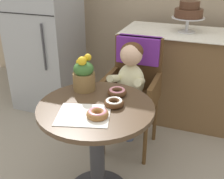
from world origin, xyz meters
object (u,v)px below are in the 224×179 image
Objects in this scene: donut_mid at (114,103)px; cafe_table at (97,135)px; donut_side at (117,92)px; tiered_cake_stand at (189,12)px; donut_front at (98,113)px; seated_child at (129,80)px; wicker_chair at (135,77)px; flower_vase at (84,75)px; refrigerator at (45,30)px.

cafe_table is at bearing -160.89° from donut_mid.
donut_side is 0.42× the size of tiered_cake_stand.
donut_front reaches higher than cafe_table.
seated_child is at bearing 96.42° from donut_mid.
cafe_table is at bearing -112.38° from donut_side.
wicker_chair is at bearing 86.06° from cafe_table.
tiered_cake_stand is at bearing 64.68° from flower_vase.
seated_child is at bearing -26.89° from refrigerator.
donut_front is 0.39m from flower_vase.
flower_vase is at bearing -110.38° from wicker_chair.
tiered_cake_stand is at bearing 78.38° from donut_mid.
donut_front is at bearing -104.87° from donut_mid.
refrigerator is (-0.89, 0.91, 0.02)m from flower_vase.
tiered_cake_stand is at bearing 74.32° from cafe_table.
refrigerator is at bearing 132.39° from donut_front.
tiered_cake_stand is (0.36, 1.30, 0.57)m from cafe_table.
cafe_table is 0.75× the size of wicker_chair.
refrigerator reaches higher than seated_child.
flower_vase is 1.26m from tiered_cake_stand.
tiered_cake_stand is (0.26, 1.26, 0.34)m from donut_mid.
wicker_chair is 0.83m from donut_front.
tiered_cake_stand is (0.29, 1.12, 0.34)m from donut_side.
donut_front is 1.66m from refrigerator.
cafe_table is 0.57m from seated_child.
flower_vase is 0.14× the size of refrigerator.
wicker_chair is at bearing 92.90° from donut_side.
wicker_chair is 0.59m from flower_vase.
donut_mid is 0.07× the size of refrigerator.
tiered_cake_stand is (0.53, 1.11, 0.25)m from flower_vase.
cafe_table is 1.56m from refrigerator.
refrigerator is (-1.10, 0.40, 0.21)m from wicker_chair.
tiered_cake_stand reaches higher than seated_child.
refrigerator is (-1.12, 0.92, 0.11)m from donut_side.
cafe_table is 0.26m from donut_mid.
flower_vase is 0.81× the size of tiered_cake_stand.
refrigerator reaches higher than tiered_cake_stand.
tiered_cake_stand is at bearing 67.29° from seated_child.
seated_child is 0.43× the size of refrigerator.
donut_mid is (0.06, -0.66, 0.10)m from wicker_chair.
tiered_cake_stand is 1.45m from refrigerator.
wicker_chair is 3.18× the size of tiered_cake_stand.
donut_mid is (0.06, -0.51, 0.07)m from seated_child.
refrigerator is at bearing 153.11° from seated_child.
wicker_chair is 7.55× the size of donut_front.
tiered_cake_stand is at bearing 75.45° from donut_side.
donut_side is (0.01, 0.30, -0.00)m from donut_front.
seated_child is 0.91m from tiered_cake_stand.
seated_child is 0.44m from flower_vase.
seated_child is 2.42× the size of tiered_cake_stand.
cafe_table is at bearing -92.03° from wicker_chair.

